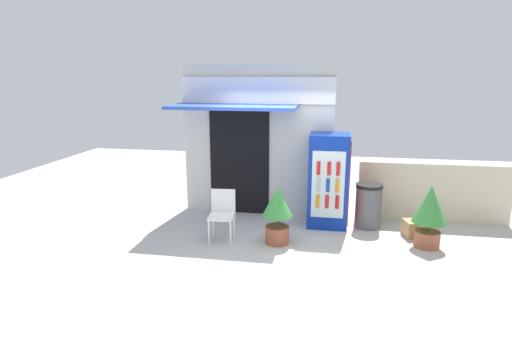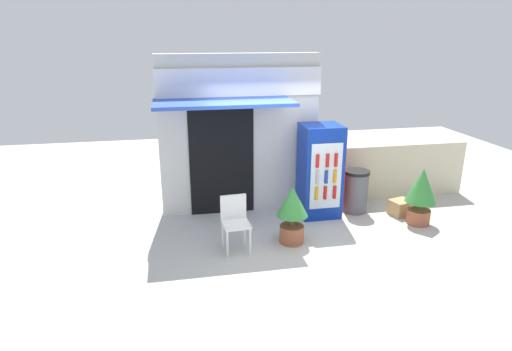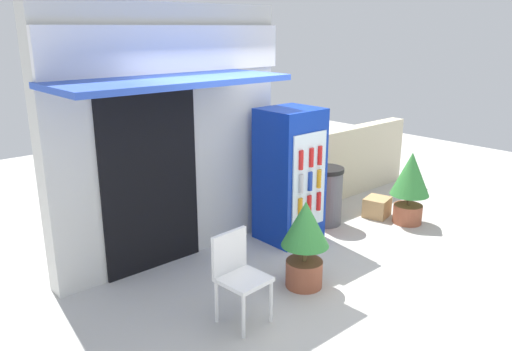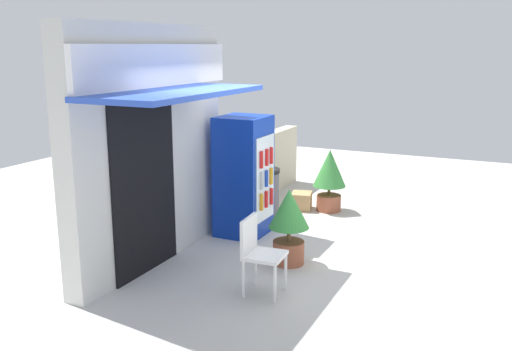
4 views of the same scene
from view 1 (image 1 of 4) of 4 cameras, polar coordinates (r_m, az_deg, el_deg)
name	(u,v)px [view 1 (image 1 of 4)]	position (r m, az deg, el deg)	size (l,w,h in m)	color
ground	(277,242)	(7.30, 2.88, -8.98)	(16.00, 16.00, 0.00)	beige
storefront_building	(256,137)	(8.48, 0.07, 5.16)	(3.03, 1.31, 2.98)	silver
drink_cooler	(329,180)	(7.95, 9.77, -0.65)	(0.74, 0.72, 1.74)	#0C2D9E
plastic_chair	(222,211)	(7.26, -4.57, -4.85)	(0.45, 0.45, 0.87)	white
potted_plant_near_shop	(277,211)	(7.08, 2.90, -4.76)	(0.51, 0.51, 0.98)	#995138
potted_plant_curbside	(430,211)	(7.47, 22.40, -4.46)	(0.55, 0.55, 1.05)	#995138
trash_bin	(368,206)	(8.12, 14.91, -3.94)	(0.49, 0.49, 0.83)	#595960
stone_boundary_wall	(433,192)	(8.86, 22.73, -2.07)	(2.80, 0.24, 1.14)	beige
cardboard_box	(415,228)	(8.01, 20.66, -6.70)	(0.37, 0.33, 0.29)	tan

